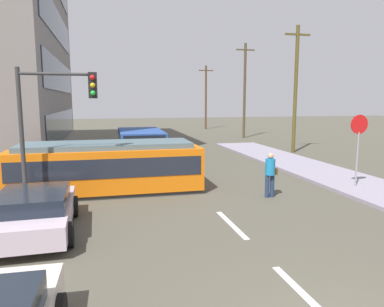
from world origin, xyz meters
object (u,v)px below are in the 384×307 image
(city_bus, at_px, (141,143))
(utility_pole_mid, at_px, (296,88))
(utility_pole_far, at_px, (245,89))
(utility_pole_distant, at_px, (206,96))
(parked_sedan_mid, at_px, (35,211))
(traffic_light_mast, at_px, (53,111))
(streetcar_tram, at_px, (107,166))
(pedestrian_crossing, at_px, (270,172))
(stop_sign, at_px, (359,136))

(city_bus, xyz_separation_m, utility_pole_mid, (10.58, 0.77, 3.40))
(utility_pole_far, height_order, utility_pole_distant, utility_pole_far)
(parked_sedan_mid, distance_m, utility_pole_far, 27.21)
(traffic_light_mast, distance_m, utility_pole_distant, 34.45)
(utility_pole_mid, xyz_separation_m, utility_pole_far, (0.36, 10.07, 0.17))
(streetcar_tram, xyz_separation_m, parked_sedan_mid, (-1.96, -4.19, -0.39))
(pedestrian_crossing, relative_size, parked_sedan_mid, 0.40)
(city_bus, distance_m, parked_sedan_mid, 12.23)
(streetcar_tram, relative_size, stop_sign, 2.51)
(streetcar_tram, distance_m, utility_pole_distant, 32.23)
(streetcar_tram, relative_size, parked_sedan_mid, 1.74)
(city_bus, xyz_separation_m, parked_sedan_mid, (-3.99, -11.55, -0.41))
(city_bus, relative_size, utility_pole_mid, 0.60)
(streetcar_tram, distance_m, pedestrian_crossing, 6.27)
(city_bus, height_order, utility_pole_distant, utility_pole_distant)
(stop_sign, xyz_separation_m, utility_pole_mid, (2.89, 10.15, 2.24))
(traffic_light_mast, bearing_deg, parked_sedan_mid, -97.65)
(stop_sign, distance_m, traffic_light_mast, 11.41)
(traffic_light_mast, distance_m, utility_pole_mid, 17.45)
(stop_sign, bearing_deg, utility_pole_mid, 74.09)
(pedestrian_crossing, relative_size, utility_pole_far, 0.19)
(parked_sedan_mid, bearing_deg, traffic_light_mast, 82.35)
(streetcar_tram, distance_m, parked_sedan_mid, 4.64)
(pedestrian_crossing, distance_m, utility_pole_far, 21.98)
(pedestrian_crossing, bearing_deg, streetcar_tram, 158.84)
(city_bus, relative_size, parked_sedan_mid, 1.24)
(utility_pole_far, bearing_deg, streetcar_tram, -125.48)
(streetcar_tram, xyz_separation_m, utility_pole_far, (12.97, 18.20, 3.59))
(pedestrian_crossing, bearing_deg, stop_sign, 3.53)
(streetcar_tram, relative_size, utility_pole_far, 0.82)
(utility_pole_far, bearing_deg, stop_sign, -99.14)
(city_bus, distance_m, utility_pole_distant, 24.71)
(utility_pole_mid, bearing_deg, pedestrian_crossing, -123.09)
(traffic_light_mast, bearing_deg, utility_pole_mid, 35.01)
(utility_pole_far, bearing_deg, utility_pole_mid, -92.06)
(stop_sign, height_order, utility_pole_mid, utility_pole_mid)
(pedestrian_crossing, distance_m, traffic_light_mast, 7.84)
(streetcar_tram, distance_m, city_bus, 7.64)
(streetcar_tram, distance_m, stop_sign, 10.00)
(pedestrian_crossing, bearing_deg, parked_sedan_mid, -166.12)
(streetcar_tram, height_order, city_bus, streetcar_tram)
(utility_pole_mid, distance_m, utility_pole_far, 10.08)
(streetcar_tram, xyz_separation_m, traffic_light_mast, (-1.65, -1.86, 2.22))
(stop_sign, bearing_deg, city_bus, 129.32)
(pedestrian_crossing, xyz_separation_m, parked_sedan_mid, (-7.80, -1.93, -0.32))
(parked_sedan_mid, bearing_deg, streetcar_tram, 64.93)
(city_bus, xyz_separation_m, pedestrian_crossing, (3.81, -9.62, -0.09))
(traffic_light_mast, xyz_separation_m, utility_pole_mid, (14.26, 9.99, 1.20))
(utility_pole_far, bearing_deg, traffic_light_mast, -126.09)
(stop_sign, bearing_deg, utility_pole_distant, 85.17)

